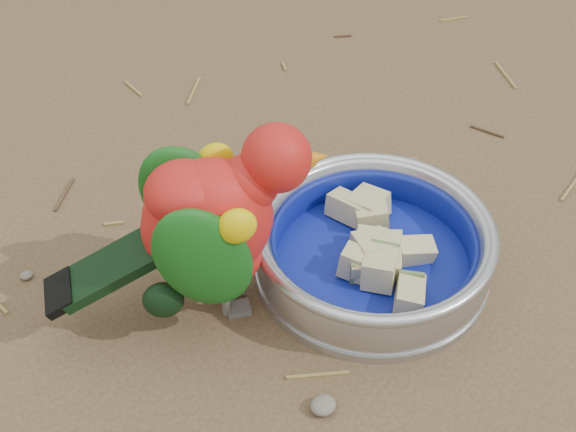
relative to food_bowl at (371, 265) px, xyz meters
name	(u,v)px	position (x,y,z in m)	size (l,w,h in m)	color
ground	(349,297)	(-0.04, -0.02, -0.01)	(60.00, 60.00, 0.00)	brown
food_bowl	(371,265)	(0.00, 0.00, 0.00)	(0.24, 0.24, 0.02)	#B2B2BA
bowl_wall	(374,244)	(0.00, 0.00, 0.03)	(0.24, 0.24, 0.04)	#B2B2BA
fruit_wedges	(373,249)	(0.00, 0.00, 0.02)	(0.14, 0.14, 0.03)	#C5B780
lory_parrot	(214,233)	(-0.16, 0.03, 0.09)	(0.11, 0.24, 0.19)	red
ground_debris	(308,275)	(-0.06, 0.02, -0.01)	(0.90, 0.80, 0.01)	olive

